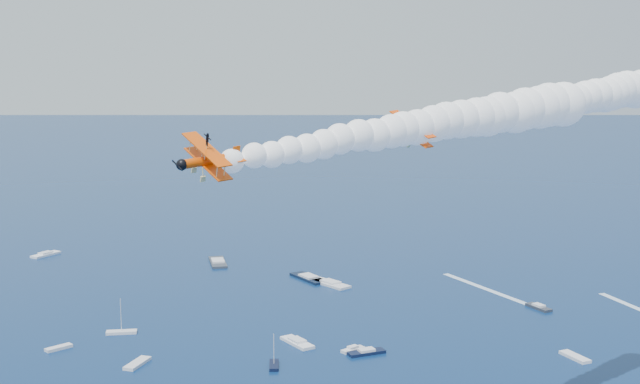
{
  "coord_description": "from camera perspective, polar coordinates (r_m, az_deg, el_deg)",
  "views": [
    {
      "loc": [
        -12.62,
        -92.34,
        66.28
      ],
      "look_at": [
        -5.67,
        14.69,
        49.41
      ],
      "focal_mm": 48.03,
      "sensor_mm": 36.0,
      "label": 1
    }
  ],
  "objects": [
    {
      "name": "smoke_trail_lead",
      "position": [
        142.27,
        15.03,
        5.56
      ],
      "size": [
        66.82,
        64.44,
        11.71
      ],
      "primitive_type": null,
      "rotation": [
        0.0,
        0.0,
        3.78
      ],
      "color": "white"
    },
    {
      "name": "biplane_lead",
      "position": [
        117.86,
        6.18,
        3.99
      ],
      "size": [
        10.96,
        11.49,
        8.02
      ],
      "primitive_type": null,
      "rotation": [
        -0.43,
        0.07,
        3.78
      ],
      "color": "#F34405"
    },
    {
      "name": "boat_wakes",
      "position": [
        221.65,
        5.31,
        -8.49
      ],
      "size": [
        235.79,
        126.63,
        0.04
      ],
      "color": "white",
      "rests_on": "ground"
    },
    {
      "name": "biplane_trail",
      "position": [
        99.26,
        -7.33,
        2.1
      ],
      "size": [
        12.21,
        13.24,
        8.86
      ],
      "primitive_type": null,
      "rotation": [
        -0.35,
        0.07,
        3.67
      ],
      "color": "#E64804"
    },
    {
      "name": "spectator_boats",
      "position": [
        215.5,
        -1.21,
        -8.88
      ],
      "size": [
        220.31,
        173.67,
        0.7
      ],
      "color": "#2D313C",
      "rests_on": "ground"
    },
    {
      "name": "smoke_trail_trail",
      "position": [
        116.69,
        6.64,
        4.32
      ],
      "size": [
        66.61,
        59.49,
        11.71
      ],
      "primitive_type": null,
      "rotation": [
        0.0,
        0.0,
        3.67
      ],
      "color": "white"
    }
  ]
}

